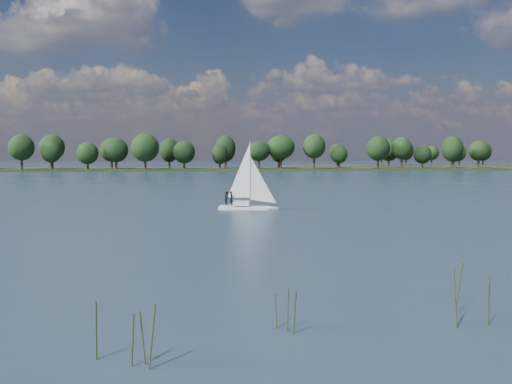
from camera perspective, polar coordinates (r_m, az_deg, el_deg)
ground at (r=129.22m, az=-8.27°, el=0.79°), size 700.00×700.00×0.00m
far_shore at (r=241.08m, az=-7.10°, el=2.21°), size 660.00×40.00×1.50m
far_shore_back at (r=327.59m, az=22.38°, el=2.38°), size 220.00×30.00×1.40m
sailboat at (r=69.96m, az=-1.15°, el=0.24°), size 6.87×3.02×8.74m
treeline at (r=238.27m, az=-9.51°, el=4.10°), size 562.54×74.04×17.66m
reeds at (r=21.08m, az=-21.58°, el=-12.89°), size 58.24×9.43×2.24m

